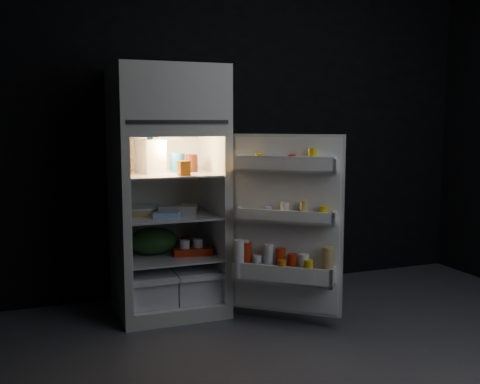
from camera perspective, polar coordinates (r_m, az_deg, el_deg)
name	(u,v)px	position (r m, az deg, el deg)	size (l,w,h in m)	color
floor	(359,363)	(3.48, 12.04, -16.60)	(4.00, 3.40, 0.00)	#535358
wall_back	(251,127)	(4.70, 1.11, 6.65)	(4.00, 0.00, 2.70)	black
refrigerator	(167,182)	(4.11, -7.47, 1.01)	(0.76, 0.71, 1.78)	silver
fridge_door	(286,228)	(3.80, 4.65, -3.70)	(0.68, 0.61, 1.22)	silver
milk_jug	(150,156)	(4.06, -9.08, 3.60)	(0.16, 0.16, 0.24)	white
mayo_jar	(177,162)	(4.12, -6.38, 3.00)	(0.11, 0.11, 0.14)	#1C579A
jam_jar	(192,163)	(4.11, -4.94, 2.94)	(0.09, 0.09, 0.13)	#32160E
amber_bottle	(126,157)	(4.13, -11.52, 3.47)	(0.08, 0.08, 0.22)	orange
small_carton	(184,168)	(3.85, -5.72, 2.42)	(0.08, 0.06, 0.10)	#C06B16
egg_carton	(177,211)	(4.03, -6.38, -1.90)	(0.26, 0.10, 0.07)	gray
pie	(143,210)	(4.17, -9.85, -1.85)	(0.30, 0.30, 0.04)	tan
flat_package	(167,215)	(3.94, -7.47, -2.35)	(0.18, 0.09, 0.04)	#98BBEB
wrapped_pkg	(189,207)	(4.25, -5.19, -1.55)	(0.13, 0.10, 0.05)	#EEEAC2
produce_bag	(153,241)	(4.18, -8.81, -4.92)	(0.36, 0.30, 0.20)	#193815
yogurt_tray	(193,251)	(4.14, -4.82, -5.99)	(0.29, 0.15, 0.05)	#AC260E
small_can_red	(186,242)	(4.34, -5.52, -5.12)	(0.08, 0.08, 0.09)	#AC260E
small_can_silver	(192,242)	(4.33, -4.94, -5.13)	(0.07, 0.07, 0.09)	silver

